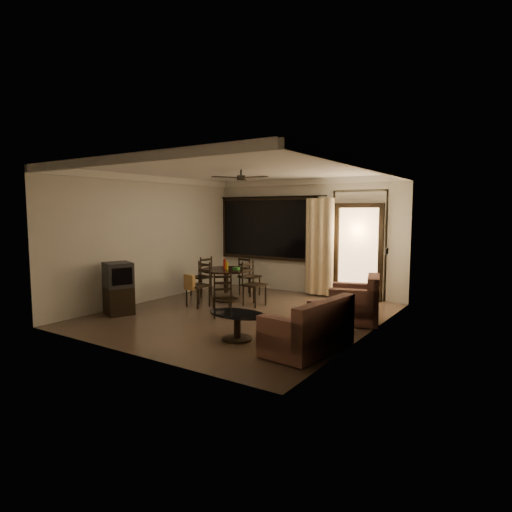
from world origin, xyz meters
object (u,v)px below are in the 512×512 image
Objects in this scene: dining_table at (226,276)px; tv_cabinet at (118,288)px; dining_chair_west at (201,284)px; dining_chair_south at (198,292)px; dining_chair_east at (254,293)px; armchair at (357,304)px; side_chair at (222,304)px; dining_chair_north at (249,284)px; sofa at (311,331)px; coffee_table at (237,322)px.

tv_cabinet is (-0.97, -2.21, -0.05)m from dining_table.
dining_chair_west is 1.20m from dining_chair_south.
dining_table is 2.41m from tv_cabinet.
dining_chair_west is 1.67m from dining_chair_east.
dining_chair_south is 3.35m from armchair.
side_chair is at bearing -55.73° from dining_table.
dining_chair_east and dining_chair_south have the same top height.
dining_chair_east is 1.15m from dining_chair_north.
sofa is 1.92m from armchair.
dining_chair_south is at bearing -97.50° from dining_table.
dining_table is 1.56m from side_chair.
armchair is at bearing 17.51° from dining_chair_south.
dining_chair_west and dining_chair_east have the same top height.
dining_chair_south is 0.96× the size of coffee_table.
sofa is at bearing -123.91° from dining_chair_east.
dining_chair_north reaches higher than armchair.
coffee_table is 1.14× the size of side_chair.
tv_cabinet is (-0.14, -2.32, 0.23)m from dining_chair_west.
tv_cabinet is at bearing 178.24° from coffee_table.
dining_chair_north is 0.63× the size of sofa.
tv_cabinet is at bearing -173.20° from sofa.
armchair is (4.15, 1.95, -0.16)m from tv_cabinet.
dining_table is 1.08× the size of armchair.
coffee_table is (2.93, -0.09, -0.23)m from tv_cabinet.
coffee_table is (2.80, -2.41, 0.01)m from dining_chair_west.
dining_chair_east is at bearing 158.82° from armchair.
tv_cabinet is at bearing -113.66° from dining_table.
dining_table is 0.76× the size of sofa.
dining_chair_west is 3.69m from coffee_table.
tv_cabinet is 4.59m from armchair.
sofa is 1.23m from coffee_table.
dining_chair_west reaches higher than coffee_table.
dining_chair_east is 1.00× the size of dining_chair_north.
dining_table is at bearing 89.91° from dining_chair_east.
dining_chair_south is at bearing 135.70° from dining_chair_east.
coffee_table is (1.14, -2.19, 0.01)m from dining_chair_east.
dining_chair_west is 0.63× the size of sofa.
dining_table is 1.32× the size of side_chair.
dining_chair_west reaches higher than sofa.
coffee_table is at bearing -27.49° from dining_chair_south.
side_chair reaches higher than coffee_table.
sofa is at bearing 5.65° from coffee_table.
coffee_table is (1.87, -3.08, 0.01)m from dining_chair_north.
dining_chair_west is at bearing -82.22° from side_chair.
dining_table reaches higher than armchair.
armchair is (2.35, -0.15, 0.07)m from dining_chair_east.
dining_chair_east is at bearing 117.45° from coffee_table.
dining_chair_east is 1.00× the size of dining_chair_south.
dining_chair_north is at bearing 90.00° from dining_chair_south.
side_chair is (0.76, -2.04, -0.03)m from dining_chair_north.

